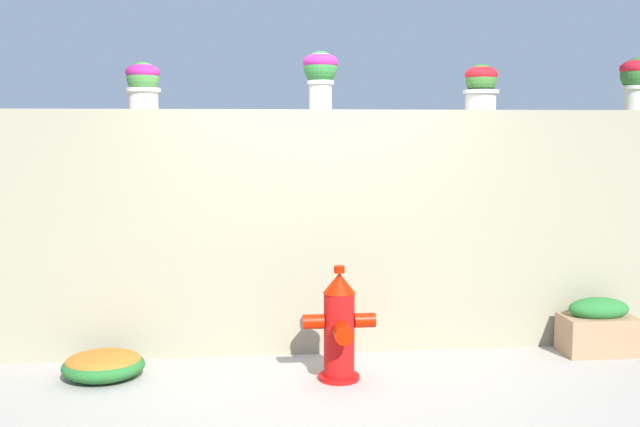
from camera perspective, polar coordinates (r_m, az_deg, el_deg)
name	(u,v)px	position (r m, az deg, el deg)	size (l,w,h in m)	color
ground_plane	(326,384)	(5.35, 0.46, -13.30)	(24.00, 24.00, 0.00)	#9A948A
stone_wall	(314,231)	(5.99, -0.51, -1.35)	(6.24, 0.39, 1.98)	gray
potted_plant_1	(143,82)	(5.93, -13.75, 10.00)	(0.27, 0.27, 0.37)	beige
potted_plant_2	(320,72)	(5.92, 0.03, 11.04)	(0.28, 0.28, 0.46)	beige
potted_plant_3	(481,85)	(6.23, 12.55, 9.86)	(0.30, 0.30, 0.38)	beige
potted_plant_4	(638,78)	(6.83, 23.70, 9.73)	(0.30, 0.30, 0.45)	beige
fire_hydrant	(339,328)	(5.33, 1.53, -9.00)	(0.53, 0.43, 0.84)	red
flower_bush_left	(103,364)	(5.67, -16.67, -11.29)	(0.60, 0.54, 0.20)	#236428
planter_box	(598,327)	(6.39, 21.02, -8.33)	(0.59, 0.34, 0.46)	#9C7754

